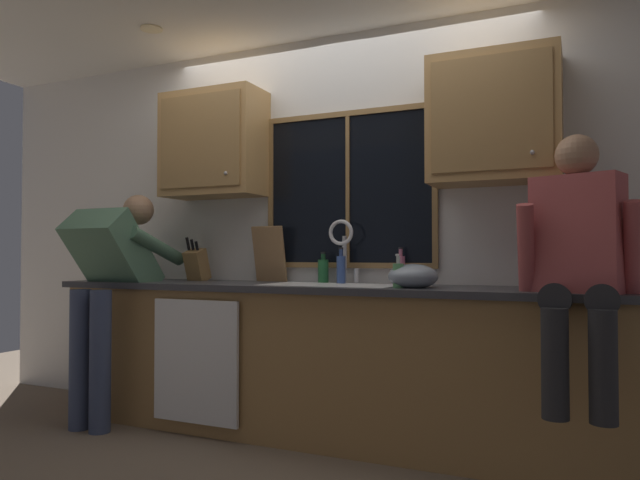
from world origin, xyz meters
The scene contains 24 objects.
back_wall centered at (0.00, 0.06, 1.27)m, with size 5.91×0.12×2.55m, color silver.
ceiling_downlight_left centered at (-1.05, -0.60, 2.54)m, with size 0.14×0.14×0.01m, color #FFEAB2.
window_glass centered at (0.07, -0.01, 1.52)m, with size 1.10×0.02×0.95m, color black.
window_frame_top centered at (0.07, -0.02, 2.02)m, with size 1.17×0.02×0.04m, color olive.
window_frame_bottom centered at (0.07, -0.02, 1.03)m, with size 1.17×0.02×0.04m, color olive.
window_frame_left centered at (-0.50, -0.02, 1.52)m, with size 0.04×0.02×0.95m, color olive.
window_frame_right centered at (0.63, -0.02, 1.52)m, with size 0.04×0.02×0.95m, color olive.
window_mullion_center centered at (0.07, -0.02, 1.52)m, with size 0.02×0.02×0.95m, color olive.
lower_cabinet_run centered at (0.00, -0.29, 0.44)m, with size 3.51×0.58×0.88m, color #A07744.
countertop centered at (0.00, -0.31, 0.90)m, with size 3.57×0.62×0.04m, color #38383D.
dishwasher_front centered at (-0.69, -0.61, 0.46)m, with size 0.60×0.02×0.74m, color white.
upper_cabinet_left centered at (-0.87, -0.17, 1.86)m, with size 0.71×0.36×0.72m.
upper_cabinet_right centered at (1.00, -0.17, 1.86)m, with size 0.71×0.36×0.72m.
sink centered at (0.07, -0.30, 0.82)m, with size 0.80×0.46×0.21m.
faucet centered at (0.07, -0.12, 1.17)m, with size 0.18×0.09×0.40m.
person_standing centered at (-1.38, -0.59, 0.95)m, with size 0.53×0.71×1.52m.
person_sitting_on_counter centered at (1.42, -0.57, 1.10)m, with size 0.54×0.65×1.26m.
knife_block centered at (-1.00, -0.17, 1.03)m, with size 0.12×0.18×0.32m.
cutting_board centered at (-0.47, -0.09, 1.10)m, with size 0.23×0.02×0.38m, color #997047.
mixing_bowl centered at (0.59, -0.39, 0.98)m, with size 0.27×0.27×0.14m, color #8C99A8.
soap_dispenser centered at (0.53, -0.45, 0.99)m, with size 0.06×0.07×0.19m.
bottle_green_glass centered at (0.43, -0.08, 1.01)m, with size 0.05×0.05×0.23m.
bottle_tall_clear centered at (-0.08, -0.09, 1.00)m, with size 0.07×0.07×0.20m.
bottle_amber_small centered at (0.07, -0.14, 1.01)m, with size 0.06×0.06×0.23m.
Camera 1 is at (1.43, -3.52, 1.10)m, focal length 32.69 mm.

